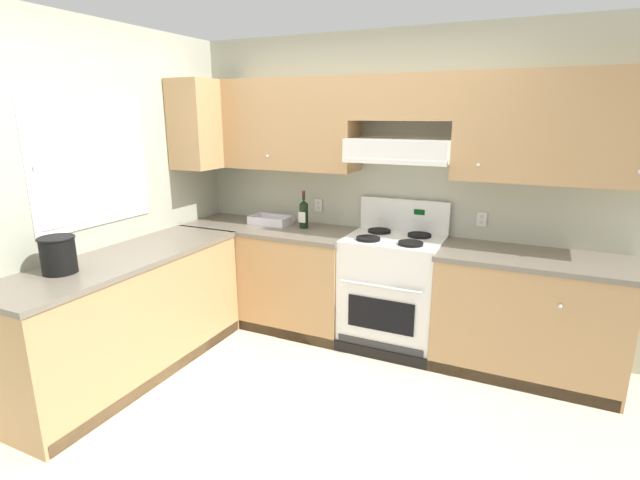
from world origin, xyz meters
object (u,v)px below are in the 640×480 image
Objects in this scene: bucket at (58,254)px; bowl at (271,221)px; stove at (392,291)px; wine_bottle at (304,213)px.

bowl is at bearing 74.24° from bucket.
bowl is (-1.20, 0.08, 0.46)m from stove.
bucket is at bearing -135.23° from stove.
stove is 2.45m from bucket.
bowl is (-0.35, 0.01, -0.11)m from wine_bottle.
bucket is (-0.85, -1.76, -0.01)m from wine_bottle.
wine_bottle is at bearing 175.03° from stove.
stove is 1.02m from wine_bottle.
bucket is at bearing -115.75° from wine_bottle.
bucket is (-0.50, -1.77, 0.10)m from bowl.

